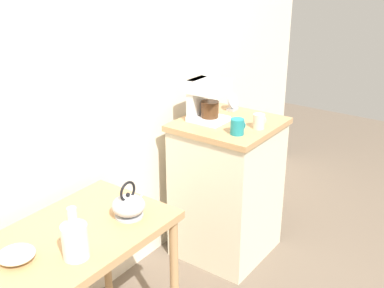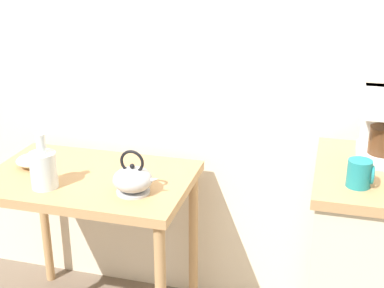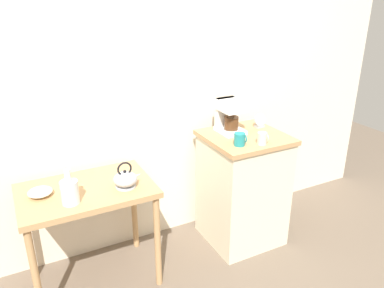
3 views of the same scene
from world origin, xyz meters
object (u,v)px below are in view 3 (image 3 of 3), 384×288
at_px(teakettle, 126,179).
at_px(mug_small_cream, 262,138).
at_px(bowl_stoneware, 40,192).
at_px(coffee_maker, 229,114).
at_px(table_clock, 260,121).
at_px(glass_carafe_vase, 70,191).
at_px(mug_dark_teal, 240,139).

height_order(teakettle, mug_small_cream, mug_small_cream).
xyz_separation_m(bowl_stoneware, coffee_maker, (1.44, 0.06, 0.29)).
distance_m(teakettle, table_clock, 1.21).
distance_m(bowl_stoneware, mug_small_cream, 1.54).
distance_m(coffee_maker, mug_small_cream, 0.36).
bearing_deg(teakettle, glass_carafe_vase, -172.98).
bearing_deg(mug_small_cream, coffee_maker, 102.05).
distance_m(mug_dark_teal, table_clock, 0.44).
bearing_deg(mug_small_cream, glass_carafe_vase, 175.93).
distance_m(glass_carafe_vase, coffee_maker, 1.32).
bearing_deg(bowl_stoneware, coffee_maker, 2.48).
height_order(teakettle, mug_dark_teal, mug_dark_teal).
relative_size(teakettle, mug_small_cream, 2.16).
bearing_deg(coffee_maker, teakettle, -168.02).
distance_m(coffee_maker, table_clock, 0.29).
xyz_separation_m(glass_carafe_vase, mug_dark_teal, (1.19, -0.04, 0.14)).
xyz_separation_m(bowl_stoneware, mug_small_cream, (1.51, -0.27, 0.19)).
xyz_separation_m(bowl_stoneware, table_clock, (1.71, 0.03, 0.20)).
xyz_separation_m(coffee_maker, mug_small_cream, (0.07, -0.34, -0.10)).
distance_m(bowl_stoneware, mug_dark_teal, 1.38).
xyz_separation_m(bowl_stoneware, glass_carafe_vase, (0.16, -0.18, 0.05)).
xyz_separation_m(glass_carafe_vase, table_clock, (1.55, 0.21, 0.14)).
bearing_deg(glass_carafe_vase, teakettle, 7.02).
height_order(mug_dark_teal, table_clock, table_clock).
bearing_deg(coffee_maker, glass_carafe_vase, -169.41).
bearing_deg(mug_dark_teal, glass_carafe_vase, 178.01).
relative_size(bowl_stoneware, teakettle, 0.79).
bearing_deg(bowl_stoneware, mug_dark_teal, -9.21).
height_order(teakettle, glass_carafe_vase, glass_carafe_vase).
distance_m(bowl_stoneware, table_clock, 1.72).
xyz_separation_m(glass_carafe_vase, mug_small_cream, (1.35, -0.10, 0.14)).
xyz_separation_m(teakettle, table_clock, (1.19, 0.16, 0.17)).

